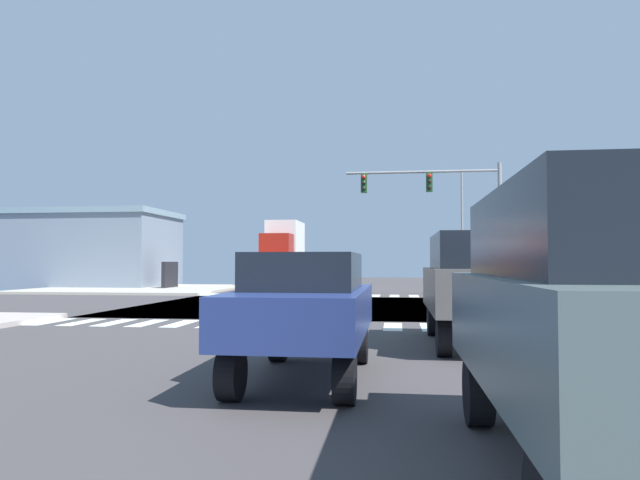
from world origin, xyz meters
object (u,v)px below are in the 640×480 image
(street_lamp, at_px, (459,217))
(traffic_signal_mast, at_px, (439,197))
(suv_queued_1, at_px, (607,306))
(bank_building, at_px, (70,249))
(suv_middle_4, at_px, (309,266))
(suv_leading_2, at_px, (475,279))
(box_truck_nearside_1, at_px, (283,252))
(sedan_crossing_2, at_px, (306,304))
(sedan_farside_1, at_px, (335,270))

(street_lamp, bearing_deg, traffic_signal_mast, -100.14)
(street_lamp, xyz_separation_m, suv_queued_1, (-3.07, -39.55, -3.81))
(bank_building, height_order, suv_middle_4, bank_building)
(bank_building, height_order, suv_leading_2, bank_building)
(suv_queued_1, xyz_separation_m, suv_leading_2, (0.00, 7.65, 0.00))
(traffic_signal_mast, bearing_deg, box_truck_nearside_1, 132.64)
(box_truck_nearside_1, xyz_separation_m, sedan_crossing_2, (7.00, -33.50, -1.45))
(suv_queued_1, distance_m, suv_leading_2, 7.65)
(traffic_signal_mast, xyz_separation_m, suv_leading_2, (-0.60, -18.08, -3.77))
(box_truck_nearside_1, relative_size, sedan_farside_1, 1.67)
(sedan_farside_1, height_order, sedan_crossing_2, same)
(bank_building, bearing_deg, traffic_signal_mast, -16.92)
(traffic_signal_mast, relative_size, suv_middle_4, 1.76)
(bank_building, relative_size, suv_middle_4, 3.42)
(sedan_farside_1, bearing_deg, sedan_crossing_2, 95.47)
(suv_leading_2, bearing_deg, bank_building, 133.76)
(box_truck_nearside_1, relative_size, suv_queued_1, 1.57)
(sedan_crossing_2, height_order, suv_middle_4, suv_middle_4)
(suv_middle_4, bearing_deg, traffic_signal_mast, 113.61)
(street_lamp, relative_size, sedan_farside_1, 2.05)
(sedan_crossing_2, xyz_separation_m, suv_middle_4, (-7.00, 46.24, 0.28))
(sedan_crossing_2, distance_m, suv_leading_2, 4.94)
(traffic_signal_mast, distance_m, suv_leading_2, 18.47)
(sedan_crossing_2, distance_m, suv_middle_4, 46.77)
(street_lamp, height_order, sedan_farside_1, street_lamp)
(sedan_farside_1, relative_size, suv_queued_1, 0.93)
(traffic_signal_mast, height_order, suv_queued_1, traffic_signal_mast)
(bank_building, bearing_deg, sedan_crossing_2, -53.87)
(traffic_signal_mast, bearing_deg, suv_leading_2, -91.90)
(box_truck_nearside_1, height_order, sedan_farside_1, box_truck_nearside_1)
(suv_middle_4, bearing_deg, suv_leading_2, 103.29)
(sedan_farside_1, relative_size, suv_leading_2, 0.93)
(bank_building, relative_size, sedan_farside_1, 3.66)
(traffic_signal_mast, relative_size, bank_building, 0.51)
(bank_building, height_order, suv_queued_1, bank_building)
(bank_building, relative_size, suv_queued_1, 3.42)
(sedan_farside_1, height_order, suv_middle_4, suv_middle_4)
(sedan_farside_1, distance_m, suv_queued_1, 46.01)
(bank_building, xyz_separation_m, suv_middle_4, (14.67, 16.56, -1.30))
(sedan_farside_1, bearing_deg, traffic_signal_mast, 111.04)
(sedan_farside_1, xyz_separation_m, sedan_crossing_2, (4.00, -41.74, 0.00))
(traffic_signal_mast, relative_size, sedan_farside_1, 1.88)
(suv_middle_4, bearing_deg, street_lamp, 141.44)
(sedan_crossing_2, relative_size, suv_leading_2, 0.93)
(traffic_signal_mast, xyz_separation_m, box_truck_nearside_1, (-10.60, 11.51, -2.60))
(box_truck_nearside_1, height_order, sedan_crossing_2, box_truck_nearside_1)
(street_lamp, bearing_deg, suv_queued_1, -94.44)
(sedan_farside_1, bearing_deg, bank_building, 34.33)
(suv_queued_1, bearing_deg, sedan_crossing_2, 128.79)
(box_truck_nearside_1, distance_m, suv_queued_1, 38.57)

